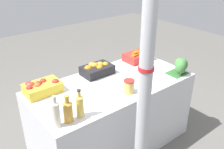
# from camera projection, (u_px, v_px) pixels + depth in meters

# --- Properties ---
(ground_plane) EXTENTS (10.00, 10.00, 0.00)m
(ground_plane) POSITION_uv_depth(u_px,v_px,m) (112.00, 143.00, 3.04)
(ground_plane) COLOR #605E59
(market_table) EXTENTS (1.77, 0.86, 0.83)m
(market_table) POSITION_uv_depth(u_px,v_px,m) (112.00, 115.00, 2.85)
(market_table) COLOR silver
(market_table) RESTS_ON ground_plane
(support_pole) EXTENTS (0.12, 0.12, 2.63)m
(support_pole) POSITION_uv_depth(u_px,v_px,m) (146.00, 73.00, 1.79)
(support_pole) COLOR #B7BABF
(support_pole) RESTS_ON ground_plane
(apple_crate) EXTENTS (0.35, 0.23, 0.13)m
(apple_crate) POSITION_uv_depth(u_px,v_px,m) (41.00, 87.00, 2.46)
(apple_crate) COLOR gold
(apple_crate) RESTS_ON market_table
(orange_crate) EXTENTS (0.35, 0.23, 0.13)m
(orange_crate) POSITION_uv_depth(u_px,v_px,m) (97.00, 69.00, 2.83)
(orange_crate) COLOR black
(orange_crate) RESTS_ON market_table
(carrot_crate) EXTENTS (0.35, 0.23, 0.14)m
(carrot_crate) POSITION_uv_depth(u_px,v_px,m) (138.00, 56.00, 3.19)
(carrot_crate) COLOR red
(carrot_crate) RESTS_ON market_table
(broccoli_pile) EXTENTS (0.23, 0.20, 0.18)m
(broccoli_pile) POSITION_uv_depth(u_px,v_px,m) (181.00, 66.00, 2.83)
(broccoli_pile) COLOR #2D602D
(broccoli_pile) RESTS_ON market_table
(juice_bottle_cloudy) EXTENTS (0.06, 0.06, 0.28)m
(juice_bottle_cloudy) POSITION_uv_depth(u_px,v_px,m) (56.00, 114.00, 1.96)
(juice_bottle_cloudy) COLOR beige
(juice_bottle_cloudy) RESTS_ON market_table
(juice_bottle_amber) EXTENTS (0.08, 0.08, 0.25)m
(juice_bottle_amber) POSITION_uv_depth(u_px,v_px,m) (68.00, 111.00, 2.02)
(juice_bottle_amber) COLOR gold
(juice_bottle_amber) RESTS_ON market_table
(juice_bottle_golden) EXTENTS (0.07, 0.07, 0.26)m
(juice_bottle_golden) POSITION_uv_depth(u_px,v_px,m) (80.00, 105.00, 2.08)
(juice_bottle_golden) COLOR gold
(juice_bottle_golden) RESTS_ON market_table
(pickle_jar) EXTENTS (0.11, 0.11, 0.14)m
(pickle_jar) POSITION_uv_depth(u_px,v_px,m) (129.00, 86.00, 2.46)
(pickle_jar) COLOR #DBBC56
(pickle_jar) RESTS_ON market_table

